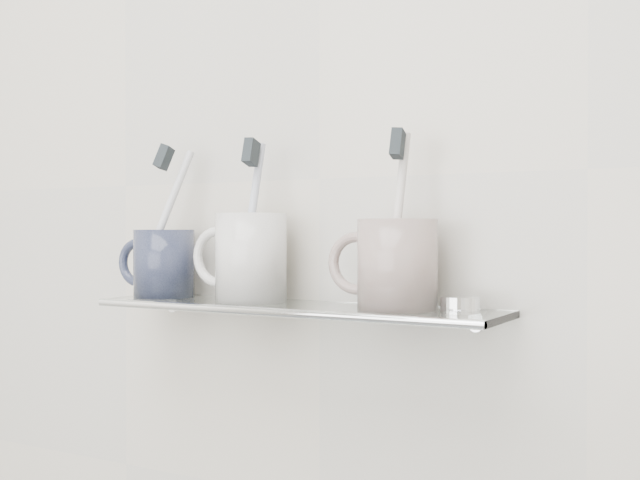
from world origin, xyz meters
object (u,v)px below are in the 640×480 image
Objects in this scene: mug_left at (164,263)px; mug_right at (397,264)px; shelf_glass at (293,308)px; mug_center at (251,257)px.

mug_right is at bearing 11.95° from mug_left.
mug_right reaches higher than shelf_glass.
shelf_glass is 4.67× the size of mug_center.
mug_center is (-0.06, 0.00, 0.06)m from shelf_glass.
shelf_glass is at bearing 2.70° from mug_center.
mug_center reaches higher than mug_left.
mug_left is 0.88× the size of mug_right.
shelf_glass is 0.09m from mug_center.
mug_center is (0.14, 0.00, 0.01)m from mug_left.
mug_left is 0.82× the size of mug_center.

